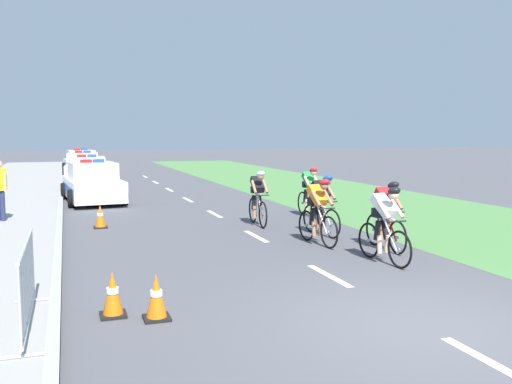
{
  "coord_description": "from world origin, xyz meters",
  "views": [
    {
      "loc": [
        -4.39,
        -5.9,
        2.54
      ],
      "look_at": [
        0.02,
        6.82,
        1.1
      ],
      "focal_mm": 38.61,
      "sensor_mm": 36.0,
      "label": 1
    }
  ],
  "objects_px": {
    "cyclist_lead": "(385,223)",
    "crowd_barrier_front": "(27,285)",
    "cyclist_third": "(318,211)",
    "police_car_furthest": "(81,163)",
    "cyclist_fourth": "(322,204)",
    "traffic_cone_near": "(100,217)",
    "police_car_nearest": "(93,184)",
    "cyclist_fifth": "(258,197)",
    "police_car_third": "(83,167)",
    "police_car_second": "(87,174)",
    "traffic_cone_mid": "(156,297)",
    "cyclist_sixth": "(310,191)",
    "traffic_cone_far": "(113,295)",
    "cyclist_second": "(386,214)"
  },
  "relations": [
    {
      "from": "police_car_third",
      "to": "traffic_cone_near",
      "type": "xyz_separation_m",
      "value": [
        -0.08,
        -16.4,
        -0.37
      ]
    },
    {
      "from": "cyclist_sixth",
      "to": "cyclist_fifth",
      "type": "bearing_deg",
      "value": -154.4
    },
    {
      "from": "cyclist_fourth",
      "to": "traffic_cone_mid",
      "type": "xyz_separation_m",
      "value": [
        -4.88,
        -4.92,
        -0.48
      ]
    },
    {
      "from": "cyclist_second",
      "to": "cyclist_fourth",
      "type": "distance_m",
      "value": 2.1
    },
    {
      "from": "cyclist_third",
      "to": "cyclist_fourth",
      "type": "relative_size",
      "value": 1.0
    },
    {
      "from": "police_car_nearest",
      "to": "police_car_third",
      "type": "height_order",
      "value": "same"
    },
    {
      "from": "police_car_third",
      "to": "traffic_cone_near",
      "type": "bearing_deg",
      "value": -90.29
    },
    {
      "from": "cyclist_fourth",
      "to": "cyclist_fifth",
      "type": "distance_m",
      "value": 2.17
    },
    {
      "from": "traffic_cone_mid",
      "to": "traffic_cone_far",
      "type": "relative_size",
      "value": 1.0
    },
    {
      "from": "cyclist_lead",
      "to": "police_car_furthest",
      "type": "distance_m",
      "value": 27.93
    },
    {
      "from": "police_car_third",
      "to": "police_car_nearest",
      "type": "bearing_deg",
      "value": -89.99
    },
    {
      "from": "cyclist_second",
      "to": "police_car_third",
      "type": "relative_size",
      "value": 0.38
    },
    {
      "from": "cyclist_fourth",
      "to": "cyclist_third",
      "type": "bearing_deg",
      "value": -119.89
    },
    {
      "from": "cyclist_fifth",
      "to": "police_car_third",
      "type": "bearing_deg",
      "value": 103.15
    },
    {
      "from": "cyclist_fifth",
      "to": "cyclist_sixth",
      "type": "relative_size",
      "value": 1.0
    },
    {
      "from": "cyclist_fourth",
      "to": "police_car_furthest",
      "type": "height_order",
      "value": "police_car_furthest"
    },
    {
      "from": "cyclist_second",
      "to": "traffic_cone_far",
      "type": "height_order",
      "value": "cyclist_second"
    },
    {
      "from": "cyclist_third",
      "to": "police_car_nearest",
      "type": "relative_size",
      "value": 0.38
    },
    {
      "from": "crowd_barrier_front",
      "to": "traffic_cone_mid",
      "type": "xyz_separation_m",
      "value": [
        1.61,
        0.06,
        -0.34
      ]
    },
    {
      "from": "cyclist_fourth",
      "to": "police_car_third",
      "type": "height_order",
      "value": "police_car_third"
    },
    {
      "from": "police_car_nearest",
      "to": "cyclist_fifth",
      "type": "bearing_deg",
      "value": -59.49
    },
    {
      "from": "cyclist_fourth",
      "to": "cyclist_fifth",
      "type": "xyz_separation_m",
      "value": [
        -1.01,
        1.92,
        0.0
      ]
    },
    {
      "from": "cyclist_sixth",
      "to": "traffic_cone_far",
      "type": "relative_size",
      "value": 2.69
    },
    {
      "from": "cyclist_fifth",
      "to": "traffic_cone_far",
      "type": "relative_size",
      "value": 2.69
    },
    {
      "from": "cyclist_fourth",
      "to": "traffic_cone_near",
      "type": "xyz_separation_m",
      "value": [
        -5.16,
        2.92,
        -0.48
      ]
    },
    {
      "from": "police_car_furthest",
      "to": "cyclist_lead",
      "type": "bearing_deg",
      "value": -79.82
    },
    {
      "from": "cyclist_sixth",
      "to": "cyclist_third",
      "type": "bearing_deg",
      "value": -112.03
    },
    {
      "from": "police_car_second",
      "to": "traffic_cone_far",
      "type": "relative_size",
      "value": 6.98
    },
    {
      "from": "cyclist_sixth",
      "to": "police_car_nearest",
      "type": "height_order",
      "value": "police_car_nearest"
    },
    {
      "from": "police_car_furthest",
      "to": "cyclist_second",
      "type": "bearing_deg",
      "value": -77.96
    },
    {
      "from": "cyclist_sixth",
      "to": "traffic_cone_near",
      "type": "height_order",
      "value": "cyclist_sixth"
    },
    {
      "from": "cyclist_lead",
      "to": "cyclist_fifth",
      "type": "xyz_separation_m",
      "value": [
        -0.87,
        5.0,
        0.0
      ]
    },
    {
      "from": "police_car_second",
      "to": "crowd_barrier_front",
      "type": "xyz_separation_m",
      "value": [
        -1.42,
        -18.73,
        -0.03
      ]
    },
    {
      "from": "cyclist_fifth",
      "to": "police_car_second",
      "type": "bearing_deg",
      "value": 108.97
    },
    {
      "from": "cyclist_lead",
      "to": "cyclist_second",
      "type": "xyz_separation_m",
      "value": [
        0.7,
        1.05,
        0.0
      ]
    },
    {
      "from": "cyclist_lead",
      "to": "police_car_second",
      "type": "distance_m",
      "value": 17.53
    },
    {
      "from": "cyclist_lead",
      "to": "crowd_barrier_front",
      "type": "distance_m",
      "value": 6.64
    },
    {
      "from": "crowd_barrier_front",
      "to": "traffic_cone_mid",
      "type": "relative_size",
      "value": 3.63
    },
    {
      "from": "police_car_nearest",
      "to": "police_car_second",
      "type": "relative_size",
      "value": 1.02
    },
    {
      "from": "cyclist_fifth",
      "to": "traffic_cone_mid",
      "type": "height_order",
      "value": "cyclist_fifth"
    },
    {
      "from": "cyclist_sixth",
      "to": "police_car_second",
      "type": "bearing_deg",
      "value": 119.18
    },
    {
      "from": "traffic_cone_near",
      "to": "traffic_cone_mid",
      "type": "bearing_deg",
      "value": -87.98
    },
    {
      "from": "cyclist_second",
      "to": "cyclist_sixth",
      "type": "height_order",
      "value": "same"
    },
    {
      "from": "police_car_second",
      "to": "traffic_cone_mid",
      "type": "relative_size",
      "value": 6.98
    },
    {
      "from": "traffic_cone_far",
      "to": "traffic_cone_mid",
      "type": "bearing_deg",
      "value": -30.36
    },
    {
      "from": "police_car_third",
      "to": "police_car_furthest",
      "type": "height_order",
      "value": "same"
    },
    {
      "from": "cyclist_sixth",
      "to": "police_car_nearest",
      "type": "distance_m",
      "value": 8.48
    },
    {
      "from": "cyclist_sixth",
      "to": "police_car_third",
      "type": "distance_m",
      "value": 17.52
    },
    {
      "from": "cyclist_third",
      "to": "police_car_furthest",
      "type": "bearing_deg",
      "value": 100.0
    },
    {
      "from": "police_car_second",
      "to": "traffic_cone_near",
      "type": "relative_size",
      "value": 6.98
    }
  ]
}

